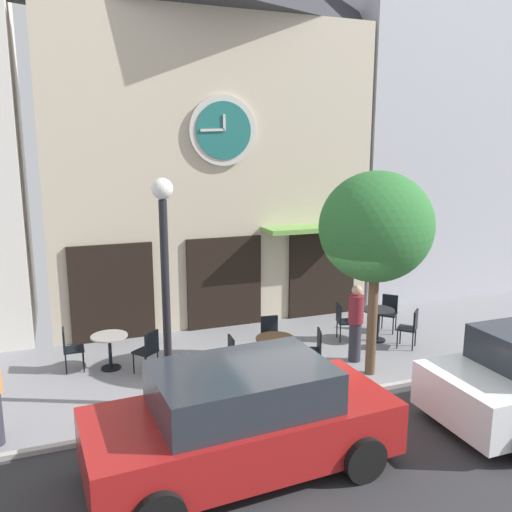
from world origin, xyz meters
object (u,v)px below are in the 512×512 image
object	(u,v)px
cafe_chair_mid_row	(314,347)
pedestrian_maroon	(356,322)
cafe_chair_left_end	(270,334)
cafe_chair_by_entrance	(69,346)
cafe_table_center_left	(110,345)
cafe_chair_near_tree	(411,326)
parked_car_red	(242,420)
street_tree	(376,228)
cafe_table_near_curb	(275,347)
cafe_chair_curbside	(343,319)
cafe_chair_right_end	(148,349)
cafe_table_center_right	(378,318)
cafe_chair_facing_street	(236,355)
street_lamp	(166,294)
cafe_chair_outer	(389,310)

from	to	relation	value
cafe_chair_mid_row	pedestrian_maroon	distance (m)	1.15
cafe_chair_left_end	pedestrian_maroon	size ratio (longest dim) A/B	0.54
cafe_chair_by_entrance	cafe_table_center_left	bearing A→B (deg)	-12.98
cafe_chair_near_tree	parked_car_red	distance (m)	5.95
cafe_chair_by_entrance	street_tree	bearing A→B (deg)	-21.79
cafe_table_near_curb	cafe_chair_curbside	world-z (taller)	cafe_chair_curbside
cafe_chair_near_tree	cafe_chair_mid_row	bearing A→B (deg)	-170.76
cafe_chair_near_tree	parked_car_red	world-z (taller)	parked_car_red
cafe_chair_right_end	cafe_chair_by_entrance	xyz separation A→B (m)	(-1.48, 0.69, 0.00)
cafe_chair_by_entrance	cafe_chair_curbside	size ratio (longest dim) A/B	1.00
cafe_table_near_curb	cafe_chair_by_entrance	xyz separation A→B (m)	(-3.88, 1.53, -0.02)
street_tree	cafe_table_center_right	xyz separation A→B (m)	(1.18, 1.55, -2.41)
cafe_table_near_curb	cafe_chair_left_end	size ratio (longest dim) A/B	0.87
cafe_table_center_left	cafe_table_near_curb	size ratio (longest dim) A/B	0.95
street_tree	cafe_chair_right_end	xyz separation A→B (m)	(-4.18, 1.57, -2.45)
cafe_table_center_left	cafe_chair_left_end	size ratio (longest dim) A/B	0.82
street_tree	cafe_table_center_right	distance (m)	3.10
cafe_table_center_left	parked_car_red	bearing A→B (deg)	-71.87
cafe_table_near_curb	cafe_chair_by_entrance	world-z (taller)	cafe_chair_by_entrance
cafe_chair_facing_street	cafe_chair_mid_row	bearing A→B (deg)	-7.20
cafe_chair_right_end	cafe_chair_mid_row	xyz separation A→B (m)	(3.14, -1.12, 0.00)
cafe_chair_near_tree	cafe_chair_curbside	world-z (taller)	same
cafe_table_center_left	cafe_chair_facing_street	size ratio (longest dim) A/B	0.82
pedestrian_maroon	street_lamp	bearing A→B (deg)	-171.98
cafe_chair_outer	parked_car_red	size ratio (longest dim) A/B	0.20
cafe_chair_mid_row	parked_car_red	world-z (taller)	parked_car_red
cafe_chair_left_end	cafe_table_center_right	bearing A→B (deg)	0.65
street_lamp	cafe_chair_curbside	size ratio (longest dim) A/B	4.45
cafe_table_center_right	cafe_chair_left_end	distance (m)	2.73
street_lamp	cafe_chair_right_end	world-z (taller)	street_lamp
cafe_chair_outer	cafe_chair_mid_row	bearing A→B (deg)	-150.81
cafe_chair_outer	cafe_chair_left_end	xyz separation A→B (m)	(-3.38, -0.54, 0.00)
pedestrian_maroon	cafe_chair_left_end	bearing A→B (deg)	152.42
cafe_chair_left_end	cafe_chair_by_entrance	bearing A→B (deg)	169.68
street_lamp	cafe_chair_facing_street	distance (m)	2.15
cafe_chair_mid_row	cafe_chair_by_entrance	xyz separation A→B (m)	(-4.62, 1.81, 0.00)
street_lamp	parked_car_red	size ratio (longest dim) A/B	0.91
cafe_chair_curbside	cafe_table_center_left	bearing A→B (deg)	177.70
cafe_chair_facing_street	cafe_table_near_curb	bearing A→B (deg)	5.19
cafe_table_center_right	cafe_chair_mid_row	distance (m)	2.47
cafe_chair_right_end	pedestrian_maroon	world-z (taller)	pedestrian_maroon
cafe_table_center_right	cafe_chair_mid_row	world-z (taller)	cafe_chair_mid_row
street_tree	cafe_table_center_left	size ratio (longest dim) A/B	5.47
cafe_chair_near_tree	cafe_chair_mid_row	xyz separation A→B (m)	(-2.65, -0.43, 0.00)
cafe_chair_by_entrance	cafe_chair_facing_street	world-z (taller)	same
cafe_table_near_curb	parked_car_red	size ratio (longest dim) A/B	0.18
cafe_chair_facing_street	cafe_chair_curbside	xyz separation A→B (m)	(3.05, 1.22, 0.00)
street_tree	cafe_chair_near_tree	size ratio (longest dim) A/B	4.52
cafe_chair_right_end	pedestrian_maroon	size ratio (longest dim) A/B	0.54
cafe_table_near_curb	cafe_chair_by_entrance	size ratio (longest dim) A/B	0.87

